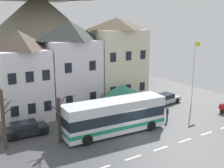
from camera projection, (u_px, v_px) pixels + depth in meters
name	position (u px, v px, depth m)	size (l,w,h in m)	color
ground_plane	(143.00, 139.00, 26.18)	(40.00, 60.00, 0.07)	#484A4C
townhouse_00	(20.00, 74.00, 31.19)	(5.19, 6.96, 9.79)	white
townhouse_01	(71.00, 66.00, 33.51)	(6.03, 5.43, 10.79)	white
townhouse_02	(117.00, 61.00, 36.94)	(6.83, 5.31, 11.10)	beige
hilltop_castle	(40.00, 34.00, 48.94)	(35.50, 35.50, 24.48)	#6C6857
transit_bus	(115.00, 117.00, 27.19)	(10.48, 3.31, 3.31)	white
bus_shelter	(122.00, 90.00, 31.82)	(3.60, 3.60, 3.68)	#473D33
parked_car_00	(164.00, 99.00, 36.88)	(4.72, 2.24, 1.28)	silver
parked_car_01	(134.00, 105.00, 34.06)	(4.54, 2.33, 1.32)	slate
parked_car_02	(26.00, 129.00, 26.81)	(3.99, 2.12, 1.34)	black
pedestrian_00	(135.00, 111.00, 31.41)	(0.32, 0.32, 1.46)	#38332D
pedestrian_01	(167.00, 114.00, 30.53)	(0.33, 0.33, 1.60)	#38332D
public_bench	(113.00, 106.00, 34.28)	(1.75, 0.48, 0.87)	#33473D
flagpole	(194.00, 69.00, 35.45)	(0.95, 0.10, 8.21)	silver
harbour_buoy	(223.00, 107.00, 33.23)	(0.96, 0.96, 1.21)	black
bare_tree_00	(3.00, 118.00, 23.59)	(1.40, 1.67, 5.93)	#47382D
bare_tree_01	(59.00, 119.00, 24.85)	(1.53, 1.76, 4.29)	#382D28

